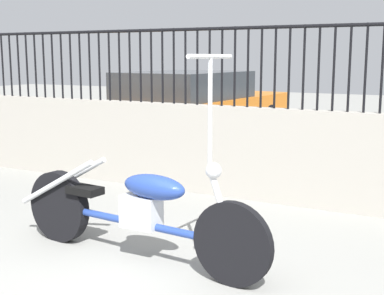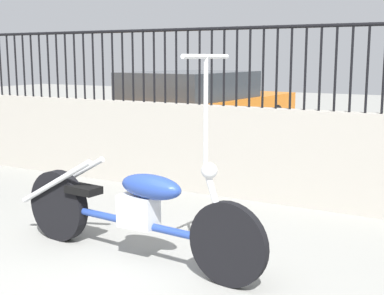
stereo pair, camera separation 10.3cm
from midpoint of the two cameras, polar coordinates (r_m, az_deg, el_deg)
The scene contains 4 objects.
low_wall at distance 5.67m, azimuth 8.61°, elevation -0.81°, with size 10.43×0.18×0.99m.
fence_railing at distance 5.58m, azimuth 8.88°, elevation 9.63°, with size 10.43×0.04×0.84m.
motorcycle_blue at distance 4.08m, azimuth -6.52°, elevation -6.39°, with size 2.29×0.52×1.54m.
car_orange at distance 9.12m, azimuth 0.70°, elevation 4.23°, with size 2.04×4.54×1.27m.
Camera 2 is at (2.01, -2.10, 1.52)m, focal length 50.00 mm.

